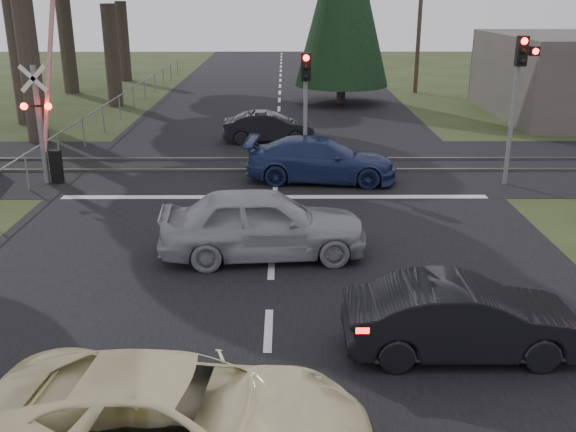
{
  "coord_description": "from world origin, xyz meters",
  "views": [
    {
      "loc": [
        0.31,
        -10.51,
        5.91
      ],
      "look_at": [
        0.38,
        2.72,
        1.3
      ],
      "focal_mm": 40.0,
      "sensor_mm": 36.0,
      "label": 1
    }
  ],
  "objects_px": {
    "silver_car": "(263,223)",
    "dark_car_far": "(269,127)",
    "blue_sedan": "(321,160)",
    "traffic_signal_right": "(519,82)",
    "utility_pole_mid": "(420,14)",
    "crossing_signal": "(47,121)",
    "cream_coupe": "(177,420)",
    "dark_hatchback": "(463,319)",
    "utility_pole_far": "(369,6)",
    "traffic_signal_center": "(306,93)"
  },
  "relations": [
    {
      "from": "traffic_signal_center",
      "to": "silver_car",
      "type": "relative_size",
      "value": 0.85
    },
    {
      "from": "crossing_signal",
      "to": "utility_pole_mid",
      "type": "xyz_separation_m",
      "value": [
        15.77,
        20.21,
        2.67
      ]
    },
    {
      "from": "traffic_signal_right",
      "to": "utility_pole_mid",
      "type": "distance_m",
      "value": 20.6
    },
    {
      "from": "utility_pole_mid",
      "to": "utility_pole_far",
      "type": "relative_size",
      "value": 1.0
    },
    {
      "from": "traffic_signal_right",
      "to": "dark_car_far",
      "type": "height_order",
      "value": "traffic_signal_right"
    },
    {
      "from": "utility_pole_far",
      "to": "silver_car",
      "type": "distance_m",
      "value": 52.3
    },
    {
      "from": "utility_pole_mid",
      "to": "dark_car_far",
      "type": "xyz_separation_m",
      "value": [
        -8.84,
        -14.1,
        -4.1
      ]
    },
    {
      "from": "crossing_signal",
      "to": "traffic_signal_right",
      "type": "bearing_deg",
      "value": -1.21
    },
    {
      "from": "crossing_signal",
      "to": "utility_pole_far",
      "type": "relative_size",
      "value": 0.77
    },
    {
      "from": "dark_hatchback",
      "to": "dark_car_far",
      "type": "height_order",
      "value": "dark_hatchback"
    },
    {
      "from": "traffic_signal_right",
      "to": "utility_pole_far",
      "type": "xyz_separation_m",
      "value": [
        0.95,
        45.53,
        1.41
      ]
    },
    {
      "from": "cream_coupe",
      "to": "dark_hatchback",
      "type": "relative_size",
      "value": 1.26
    },
    {
      "from": "cream_coupe",
      "to": "dark_car_far",
      "type": "distance_m",
      "value": 19.48
    },
    {
      "from": "traffic_signal_right",
      "to": "cream_coupe",
      "type": "xyz_separation_m",
      "value": [
        -8.64,
        -13.05,
        -2.61
      ]
    },
    {
      "from": "silver_car",
      "to": "blue_sedan",
      "type": "height_order",
      "value": "silver_car"
    },
    {
      "from": "utility_pole_far",
      "to": "dark_hatchback",
      "type": "xyz_separation_m",
      "value": [
        -5.15,
        -55.79,
        -4.06
      ]
    },
    {
      "from": "crossing_signal",
      "to": "utility_pole_far",
      "type": "height_order",
      "value": "utility_pole_far"
    },
    {
      "from": "crossing_signal",
      "to": "dark_car_far",
      "type": "distance_m",
      "value": 9.35
    },
    {
      "from": "utility_pole_mid",
      "to": "silver_car",
      "type": "xyz_separation_m",
      "value": [
        -8.7,
        -26.42,
        -3.9
      ]
    },
    {
      "from": "crossing_signal",
      "to": "dark_car_far",
      "type": "relative_size",
      "value": 1.84
    },
    {
      "from": "silver_car",
      "to": "dark_car_far",
      "type": "relative_size",
      "value": 1.27
    },
    {
      "from": "utility_pole_mid",
      "to": "dark_hatchback",
      "type": "distance_m",
      "value": 31.49
    },
    {
      "from": "utility_pole_far",
      "to": "dark_car_far",
      "type": "height_order",
      "value": "utility_pole_far"
    },
    {
      "from": "traffic_signal_center",
      "to": "silver_car",
      "type": "xyz_separation_m",
      "value": [
        -1.2,
        -7.1,
        -1.98
      ]
    },
    {
      "from": "utility_pole_far",
      "to": "traffic_signal_right",
      "type": "bearing_deg",
      "value": -91.2
    },
    {
      "from": "blue_sedan",
      "to": "dark_car_far",
      "type": "relative_size",
      "value": 1.3
    },
    {
      "from": "silver_car",
      "to": "blue_sedan",
      "type": "bearing_deg",
      "value": -19.35
    },
    {
      "from": "traffic_signal_right",
      "to": "silver_car",
      "type": "relative_size",
      "value": 0.97
    },
    {
      "from": "utility_pole_mid",
      "to": "cream_coupe",
      "type": "bearing_deg",
      "value": -105.94
    },
    {
      "from": "dark_car_far",
      "to": "blue_sedan",
      "type": "bearing_deg",
      "value": -163.9
    },
    {
      "from": "utility_pole_mid",
      "to": "dark_hatchback",
      "type": "relative_size",
      "value": 2.22
    },
    {
      "from": "blue_sedan",
      "to": "silver_car",
      "type": "bearing_deg",
      "value": 171.08
    },
    {
      "from": "dark_hatchback",
      "to": "silver_car",
      "type": "xyz_separation_m",
      "value": [
        -3.55,
        4.37,
        0.16
      ]
    },
    {
      "from": "utility_pole_far",
      "to": "cream_coupe",
      "type": "xyz_separation_m",
      "value": [
        -9.59,
        -58.57,
        -4.02
      ]
    },
    {
      "from": "blue_sedan",
      "to": "cream_coupe",
      "type": "bearing_deg",
      "value": 175.11
    },
    {
      "from": "utility_pole_mid",
      "to": "utility_pole_far",
      "type": "bearing_deg",
      "value": 90.0
    },
    {
      "from": "traffic_signal_center",
      "to": "blue_sedan",
      "type": "bearing_deg",
      "value": -52.06
    },
    {
      "from": "traffic_signal_center",
      "to": "utility_pole_far",
      "type": "bearing_deg",
      "value": 80.4
    },
    {
      "from": "dark_car_far",
      "to": "traffic_signal_center",
      "type": "bearing_deg",
      "value": -166.98
    },
    {
      "from": "traffic_signal_right",
      "to": "dark_car_far",
      "type": "distance_m",
      "value": 10.52
    },
    {
      "from": "traffic_signal_center",
      "to": "silver_car",
      "type": "distance_m",
      "value": 7.47
    },
    {
      "from": "utility_pole_far",
      "to": "dark_hatchback",
      "type": "distance_m",
      "value": 56.18
    },
    {
      "from": "traffic_signal_right",
      "to": "cream_coupe",
      "type": "relative_size",
      "value": 0.92
    },
    {
      "from": "traffic_signal_right",
      "to": "utility_pole_mid",
      "type": "bearing_deg",
      "value": 87.34
    },
    {
      "from": "dark_car_far",
      "to": "utility_pole_mid",
      "type": "bearing_deg",
      "value": -33.51
    },
    {
      "from": "traffic_signal_center",
      "to": "crossing_signal",
      "type": "bearing_deg",
      "value": -173.85
    },
    {
      "from": "cream_coupe",
      "to": "dark_hatchback",
      "type": "height_order",
      "value": "cream_coupe"
    },
    {
      "from": "cream_coupe",
      "to": "dark_car_far",
      "type": "relative_size",
      "value": 1.34
    },
    {
      "from": "traffic_signal_center",
      "to": "utility_pole_far",
      "type": "relative_size",
      "value": 0.46
    },
    {
      "from": "crossing_signal",
      "to": "dark_hatchback",
      "type": "height_order",
      "value": "crossing_signal"
    }
  ]
}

